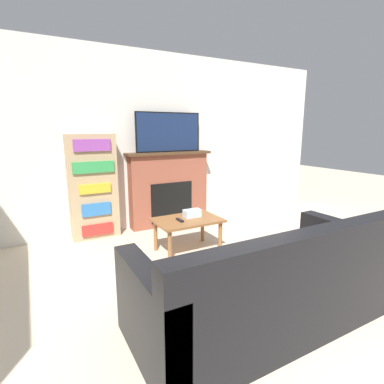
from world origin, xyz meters
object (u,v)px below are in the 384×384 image
Objects in this scene: tv at (169,132)px; coffee_table at (188,224)px; couch at (268,288)px; fireplace at (169,189)px; bookshelf at (93,187)px.

tv reaches higher than coffee_table.
couch is at bearing -94.25° from coffee_table.
fireplace is 2.77m from couch.
bookshelf is at bearing -179.84° from tv.
tv is at bearing 81.97° from couch.
coffee_table is at bearing -103.23° from tv.
fireplace is at bearing 1.12° from bookshelf.
tv reaches higher than bookshelf.
tv is (0.00, -0.02, 0.90)m from fireplace.
bookshelf is (-0.92, 1.12, 0.37)m from coffee_table.
coffee_table is 1.50m from bookshelf.
fireplace is 0.64× the size of couch.
bookshelf is (-1.19, -0.02, 0.14)m from fireplace.
bookshelf is (-0.81, 2.70, 0.45)m from couch.
tv is at bearing 76.77° from coffee_table.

